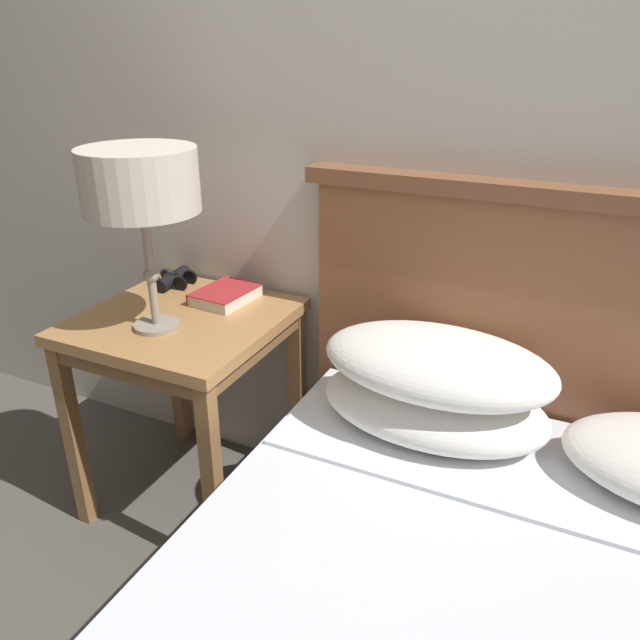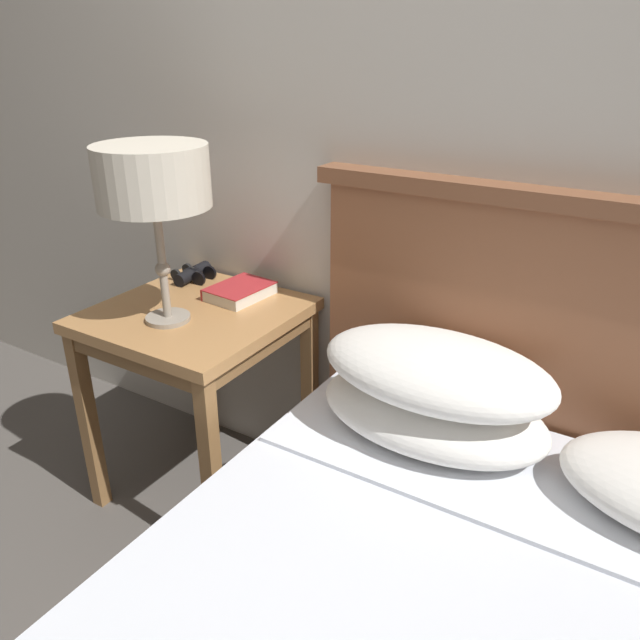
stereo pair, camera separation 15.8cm
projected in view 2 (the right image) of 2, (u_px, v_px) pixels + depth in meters
The scene contains 5 objects.
wall_back at pixel (446, 95), 1.61m from camera, with size 8.00×0.06×2.60m.
nightstand at pixel (197, 336), 1.95m from camera, with size 0.58×0.58×0.67m.
table_lamp at pixel (153, 180), 1.67m from camera, with size 0.31×0.31×0.51m.
book_on_nightstand at pixel (240, 291), 2.00m from camera, with size 0.17×0.21×0.04m.
binoculars_pair at pixel (193, 274), 2.13m from camera, with size 0.14×0.16×0.05m.
Camera 2 is at (0.61, -0.60, 1.44)m, focal length 35.00 mm.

